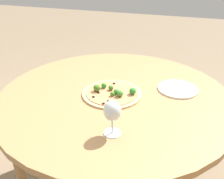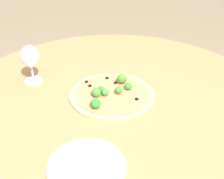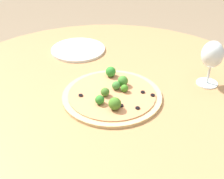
# 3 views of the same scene
# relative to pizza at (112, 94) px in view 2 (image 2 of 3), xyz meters

# --- Properties ---
(dining_table) EXTENTS (1.29, 1.29, 0.75)m
(dining_table) POSITION_rel_pizza_xyz_m (-0.02, 0.01, -0.07)
(dining_table) COLOR #A87A4C
(dining_table) RESTS_ON ground_plane
(pizza) EXTENTS (0.33, 0.33, 0.05)m
(pizza) POSITION_rel_pizza_xyz_m (0.00, 0.00, 0.00)
(pizza) COLOR tan
(pizza) RESTS_ON dining_table
(wine_glass) EXTENTS (0.07, 0.07, 0.16)m
(wine_glass) POSITION_rel_pizza_xyz_m (0.33, 0.11, 0.10)
(wine_glass) COLOR silver
(wine_glass) RESTS_ON dining_table
(plate_near) EXTENTS (0.23, 0.23, 0.01)m
(plate_near) POSITION_rel_pizza_xyz_m (-0.17, 0.34, -0.01)
(plate_near) COLOR silver
(plate_near) RESTS_ON dining_table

